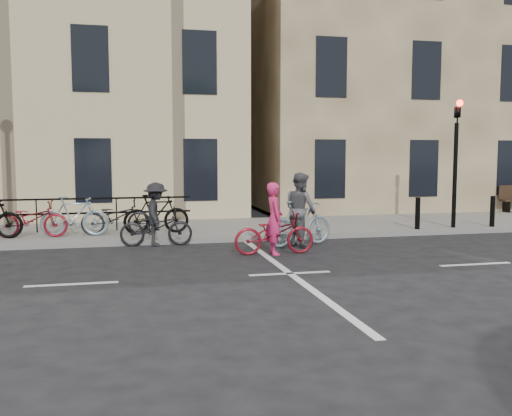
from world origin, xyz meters
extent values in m
plane|color=black|center=(0.00, 0.00, 0.00)|extent=(120.00, 120.00, 0.00)
cube|color=slate|center=(-4.00, 6.00, 0.07)|extent=(46.00, 4.00, 0.15)
cube|color=#8A7453|center=(9.00, 13.00, 6.15)|extent=(14.00, 10.00, 12.00)
cylinder|color=black|center=(6.20, 4.35, 1.65)|extent=(0.12, 0.12, 3.00)
imported|color=black|center=(6.20, 4.35, 3.60)|extent=(0.15, 0.18, 0.90)
sphere|color=#FF0C05|center=(6.20, 4.23, 3.70)|extent=(0.18, 0.18, 0.18)
cylinder|color=black|center=(5.00, 4.25, 0.60)|extent=(0.14, 0.14, 0.90)
cylinder|color=black|center=(7.40, 4.25, 0.60)|extent=(0.14, 0.14, 0.90)
cube|color=black|center=(10.40, 7.65, 0.35)|extent=(0.06, 0.38, 0.40)
cube|color=black|center=(-4.88, 5.90, 0.62)|extent=(7.25, 0.04, 0.95)
imported|color=maroon|center=(-5.40, 5.00, 0.62)|extent=(1.80, 0.63, 0.95)
imported|color=#7C96A2|center=(-4.35, 5.00, 0.68)|extent=(1.75, 0.49, 1.05)
imported|color=black|center=(-3.30, 5.00, 0.62)|extent=(1.80, 0.63, 0.95)
imported|color=black|center=(-2.25, 5.00, 0.68)|extent=(1.75, 0.49, 1.05)
imported|color=maroon|center=(0.24, 2.10, 0.48)|extent=(1.85, 0.67, 0.97)
imported|color=#D92664|center=(0.24, 2.10, 0.82)|extent=(0.40, 0.60, 1.64)
imported|color=#7C96A2|center=(1.16, 3.07, 0.57)|extent=(1.96, 1.12, 1.13)
imported|color=#505055|center=(1.16, 3.07, 0.91)|extent=(0.94, 1.07, 1.83)
imported|color=black|center=(-2.32, 3.90, 0.47)|extent=(1.80, 0.71, 0.93)
imported|color=black|center=(-2.32, 3.90, 0.79)|extent=(0.64, 1.05, 1.58)
camera|label=1|loc=(-3.04, -10.33, 2.33)|focal=40.00mm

